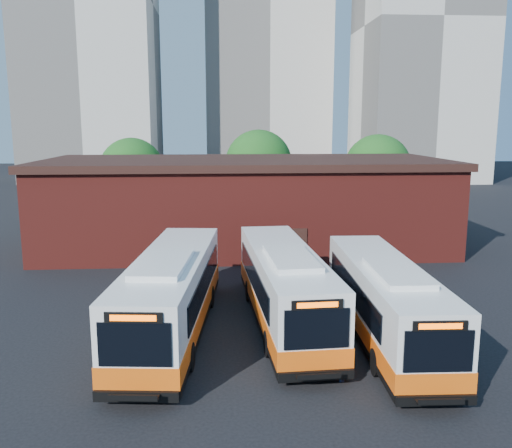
{
  "coord_description": "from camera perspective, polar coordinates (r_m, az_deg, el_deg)",
  "views": [
    {
      "loc": [
        -1.87,
        -19.16,
        8.82
      ],
      "look_at": [
        -0.05,
        7.74,
        3.87
      ],
      "focal_mm": 38.0,
      "sensor_mm": 36.0,
      "label": 1
    }
  ],
  "objects": [
    {
      "name": "bus_midwest",
      "position": [
        23.43,
        -8.86,
        -7.58
      ],
      "size": [
        3.92,
        13.39,
        3.6
      ],
      "rotation": [
        0.0,
        0.0,
        -0.09
      ],
      "color": "white",
      "rests_on": "ground"
    },
    {
      "name": "tower_center",
      "position": [
        107.71,
        1.0,
        21.94
      ],
      "size": [
        22.0,
        20.0,
        61.2
      ],
      "color": "beige",
      "rests_on": "ground"
    },
    {
      "name": "bus_east",
      "position": [
        23.25,
        13.39,
        -8.15
      ],
      "size": [
        2.91,
        12.48,
        3.38
      ],
      "rotation": [
        0.0,
        0.0,
        -0.03
      ],
      "color": "white",
      "rests_on": "ground"
    },
    {
      "name": "tree_mid",
      "position": [
        53.43,
        0.29,
        6.4
      ],
      "size": [
        6.56,
        6.56,
        8.36
      ],
      "color": "#382314",
      "rests_on": "ground"
    },
    {
      "name": "ground",
      "position": [
        21.18,
        1.59,
        -14.21
      ],
      "size": [
        220.0,
        220.0,
        0.0
      ],
      "primitive_type": "plane",
      "color": "black"
    },
    {
      "name": "bus_mideast",
      "position": [
        24.37,
        3.0,
        -6.86
      ],
      "size": [
        3.37,
        13.0,
        3.51
      ],
      "rotation": [
        0.0,
        0.0,
        0.06
      ],
      "color": "white",
      "rests_on": "ground"
    },
    {
      "name": "tree_east",
      "position": [
        52.47,
        12.67,
        5.8
      ],
      "size": [
        6.24,
        6.24,
        7.96
      ],
      "color": "#382314",
      "rests_on": "ground"
    },
    {
      "name": "depot_building",
      "position": [
        39.6,
        -1.13,
        2.34
      ],
      "size": [
        28.6,
        12.6,
        6.4
      ],
      "color": "maroon",
      "rests_on": "ground"
    },
    {
      "name": "tower_left",
      "position": [
        95.28,
        -17.22,
        21.49
      ],
      "size": [
        20.0,
        18.0,
        56.2
      ],
      "color": "beige",
      "rests_on": "ground"
    },
    {
      "name": "transit_worker",
      "position": [
        19.61,
        8.75,
        -13.27
      ],
      "size": [
        0.69,
        0.83,
        1.97
      ],
      "primitive_type": "imported",
      "rotation": [
        0.0,
        0.0,
        1.92
      ],
      "color": "#111932",
      "rests_on": "ground"
    },
    {
      "name": "tree_west",
      "position": [
        51.97,
        -12.92,
        5.54
      ],
      "size": [
        6.0,
        6.0,
        7.65
      ],
      "color": "#382314",
      "rests_on": "ground"
    },
    {
      "name": "tower_right",
      "position": [
        94.09,
        16.98,
        19.48
      ],
      "size": [
        18.0,
        18.0,
        49.2
      ],
      "color": "beige",
      "rests_on": "ground"
    }
  ]
}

